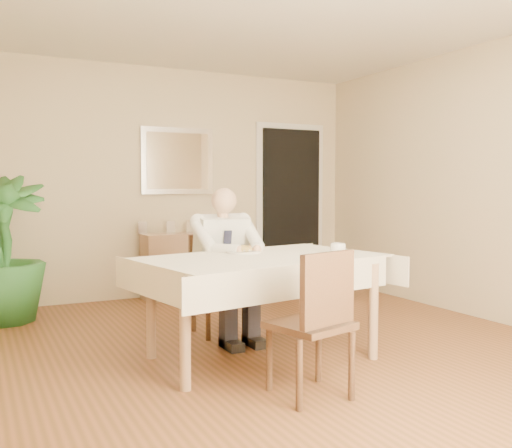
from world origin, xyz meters
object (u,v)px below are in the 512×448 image
chair_near (317,316)px  sideboard (183,265)px  dining_table (262,268)px  coffee_mug (338,249)px  chair_far (216,278)px  seated_man (229,256)px  potted_palm (2,249)px

chair_near → sideboard: chair_near is taller
dining_table → coffee_mug: bearing=-29.4°
chair_far → coffee_mug: coffee_mug is taller
chair_far → chair_near: bearing=-87.0°
seated_man → chair_near: bearing=-93.2°
potted_palm → coffee_mug: bearing=-46.3°
sideboard → potted_palm: (-1.89, -0.42, 0.32)m
dining_table → potted_palm: potted_palm is taller
chair_far → chair_near: 1.74m
coffee_mug → sideboard: bearing=95.7°
chair_near → sideboard: 3.37m
coffee_mug → seated_man: bearing=124.3°
seated_man → sideboard: seated_man is taller
chair_near → seated_man: size_ratio=0.71×
dining_table → chair_near: bearing=-105.3°
sideboard → potted_palm: bearing=-170.4°
chair_near → coffee_mug: bearing=32.4°
chair_far → sideboard: size_ratio=0.92×
seated_man → sideboard: bearing=82.0°
dining_table → coffee_mug: (0.53, -0.19, 0.13)m
chair_near → seated_man: bearing=71.5°
chair_near → potted_palm: bearing=102.5°
seated_man → chair_far: bearing=90.0°
dining_table → potted_palm: (-1.63, 2.07, 0.01)m
dining_table → sideboard: dining_table is taller
dining_table → coffee_mug: 0.58m
chair_far → sideboard: (0.27, 1.61, -0.10)m
chair_near → sideboard: bearing=68.8°
dining_table → chair_far: chair_far is taller
sideboard → dining_table: bearing=-98.9°
chair_near → potted_palm: potted_palm is taller
chair_near → dining_table: bearing=69.4°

